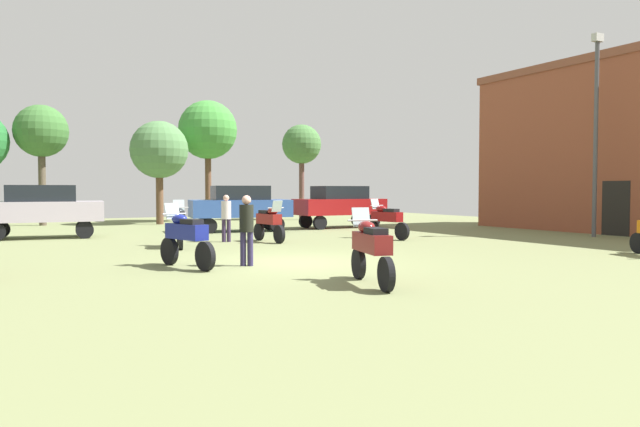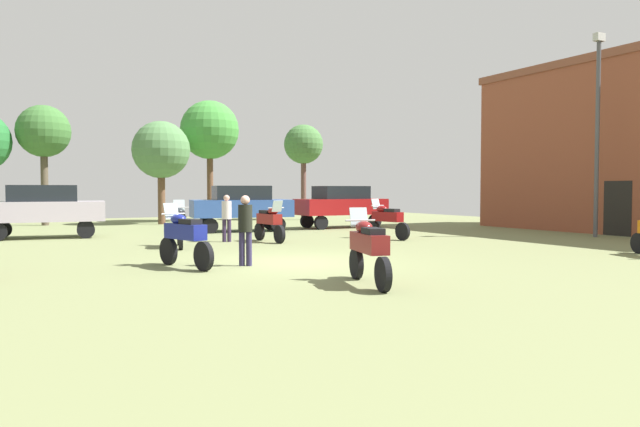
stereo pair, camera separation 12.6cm
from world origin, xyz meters
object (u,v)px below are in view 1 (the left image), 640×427
(motorcycle_4, at_px, (180,224))
(motorcycle_5, at_px, (269,222))
(motorcycle_8, at_px, (186,236))
(lamp_post, at_px, (596,126))
(tree_2, at_px, (41,132))
(car_3, at_px, (42,207))
(tree_5, at_px, (159,150))
(person_3, at_px, (226,215))
(motorcycle_7, at_px, (386,219))
(motorcycle_2, at_px, (371,247))
(car_2, at_px, (240,205))
(tree_7, at_px, (302,145))
(tree_1, at_px, (208,131))
(car_4, at_px, (340,203))
(person_1, at_px, (247,225))

(motorcycle_4, distance_m, motorcycle_5, 3.30)
(motorcycle_8, height_order, lamp_post, lamp_post)
(motorcycle_5, relative_size, tree_2, 0.34)
(car_3, distance_m, tree_2, 9.41)
(tree_5, bearing_deg, person_3, -92.77)
(motorcycle_7, height_order, motorcycle_8, motorcycle_8)
(motorcycle_4, distance_m, motorcycle_8, 5.01)
(motorcycle_2, bearing_deg, car_2, 93.10)
(car_3, distance_m, tree_7, 16.86)
(tree_2, bearing_deg, tree_1, -2.79)
(tree_5, bearing_deg, tree_2, 161.95)
(car_3, distance_m, car_4, 12.90)
(motorcycle_5, relative_size, car_3, 0.47)
(motorcycle_2, xyz_separation_m, motorcycle_4, (-1.20, 9.01, 0.01))
(tree_5, bearing_deg, motorcycle_4, -101.16)
(motorcycle_4, bearing_deg, car_2, 66.58)
(motorcycle_7, height_order, person_1, person_1)
(motorcycle_4, relative_size, tree_2, 0.36)
(motorcycle_2, height_order, tree_2, tree_2)
(person_3, bearing_deg, motorcycle_2, 104.22)
(car_2, height_order, person_1, car_2)
(car_3, relative_size, tree_2, 0.73)
(car_2, bearing_deg, motorcycle_7, -142.06)
(car_2, bearing_deg, motorcycle_5, 179.06)
(car_4, distance_m, person_1, 14.28)
(motorcycle_7, distance_m, person_1, 8.81)
(car_4, distance_m, lamp_post, 11.52)
(motorcycle_5, bearing_deg, motorcycle_7, 163.00)
(motorcycle_7, bearing_deg, lamp_post, -31.15)
(motorcycle_5, height_order, car_4, car_4)
(car_4, bearing_deg, tree_2, 54.81)
(car_3, bearing_deg, motorcycle_7, -113.73)
(person_3, height_order, tree_1, tree_1)
(motorcycle_7, relative_size, tree_7, 0.39)
(motorcycle_7, relative_size, tree_5, 0.41)
(motorcycle_8, xyz_separation_m, tree_7, (12.45, 18.17, 3.77))
(car_2, height_order, car_4, same)
(motorcycle_4, height_order, tree_1, tree_1)
(motorcycle_7, distance_m, tree_2, 18.93)
(motorcycle_7, bearing_deg, motorcycle_4, 167.60)
(motorcycle_7, distance_m, lamp_post, 8.93)
(motorcycle_7, xyz_separation_m, car_4, (1.74, 6.25, 0.44))
(car_4, xyz_separation_m, tree_5, (-6.81, 7.14, 2.73))
(motorcycle_7, height_order, car_4, car_4)
(motorcycle_7, height_order, car_2, car_2)
(person_3, relative_size, tree_1, 0.24)
(car_2, height_order, tree_7, tree_7)
(motorcycle_7, relative_size, motorcycle_8, 1.01)
(tree_1, bearing_deg, lamp_post, -62.11)
(tree_2, distance_m, tree_7, 14.27)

